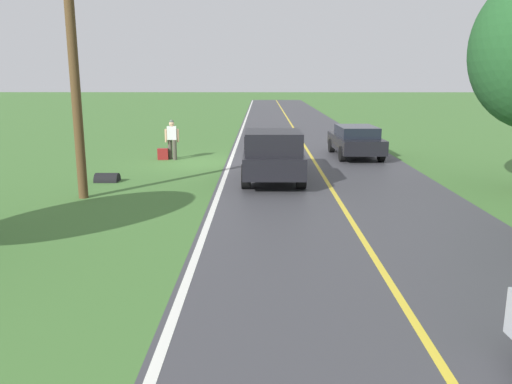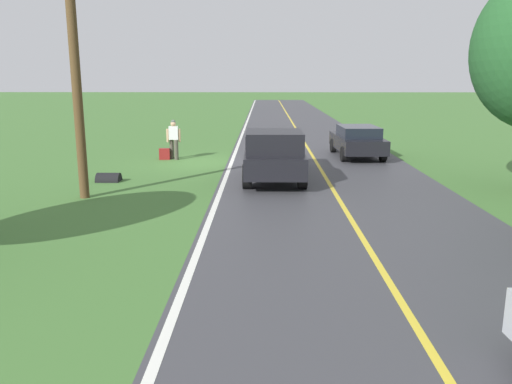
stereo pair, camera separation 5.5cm
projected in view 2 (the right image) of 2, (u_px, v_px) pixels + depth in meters
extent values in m
plane|color=#427033|center=(203.00, 163.00, 21.83)|extent=(200.00, 200.00, 0.00)
cube|color=#3D3D42|center=(317.00, 163.00, 21.76)|extent=(7.63, 120.00, 0.00)
cube|color=silver|center=(231.00, 163.00, 21.81)|extent=(0.16, 117.60, 0.00)
cube|color=gold|center=(317.00, 163.00, 21.76)|extent=(0.14, 117.60, 0.00)
cylinder|color=#4C473D|center=(176.00, 150.00, 22.59)|extent=(0.18, 0.18, 0.88)
cylinder|color=#4C473D|center=(172.00, 149.00, 22.81)|extent=(0.18, 0.18, 0.88)
cube|color=white|center=(173.00, 133.00, 22.54)|extent=(0.42, 0.29, 0.58)
sphere|color=tan|center=(173.00, 124.00, 22.45)|extent=(0.23, 0.23, 0.23)
sphere|color=#4C564C|center=(173.00, 122.00, 22.43)|extent=(0.20, 0.20, 0.20)
cube|color=#234C2D|center=(174.00, 132.00, 22.73)|extent=(0.34, 0.23, 0.44)
cylinder|color=tan|center=(179.00, 135.00, 22.56)|extent=(0.10, 0.10, 0.58)
cylinder|color=tan|center=(168.00, 135.00, 22.53)|extent=(0.10, 0.10, 0.58)
cube|color=maroon|center=(165.00, 154.00, 22.67)|extent=(0.47, 0.24, 0.50)
cube|color=black|center=(273.00, 158.00, 18.40)|extent=(2.05, 5.42, 0.70)
cube|color=black|center=(275.00, 142.00, 17.09)|extent=(1.86, 2.18, 0.72)
cube|color=black|center=(275.00, 140.00, 17.07)|extent=(1.69, 1.31, 0.43)
cube|color=black|center=(298.00, 138.00, 19.32)|extent=(0.13, 3.02, 0.45)
cube|color=black|center=(248.00, 138.00, 19.34)|extent=(0.13, 3.02, 0.45)
cube|color=black|center=(272.00, 134.00, 20.81)|extent=(1.84, 0.12, 0.45)
cylinder|color=black|center=(302.00, 177.00, 16.77)|extent=(0.31, 0.80, 0.80)
cylinder|color=black|center=(247.00, 176.00, 16.78)|extent=(0.31, 0.80, 0.80)
cylinder|color=black|center=(295.00, 160.00, 19.99)|extent=(0.31, 0.80, 0.80)
cylinder|color=black|center=(249.00, 160.00, 20.00)|extent=(0.31, 0.80, 0.80)
cube|color=black|center=(357.00, 143.00, 23.42)|extent=(1.99, 4.46, 0.62)
cube|color=black|center=(358.00, 131.00, 23.11)|extent=(1.71, 2.43, 0.46)
cylinder|color=black|center=(333.00, 145.00, 24.84)|extent=(0.26, 0.67, 0.66)
cylinder|color=black|center=(368.00, 145.00, 24.87)|extent=(0.26, 0.67, 0.66)
cylinder|color=black|center=(344.00, 154.00, 22.11)|extent=(0.26, 0.67, 0.66)
cylinder|color=black|center=(383.00, 154.00, 22.14)|extent=(0.26, 0.67, 0.66)
cylinder|color=brown|center=(76.00, 78.00, 14.82)|extent=(0.28, 0.28, 7.09)
cylinder|color=black|center=(109.00, 181.00, 18.02)|extent=(0.80, 0.60, 0.60)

